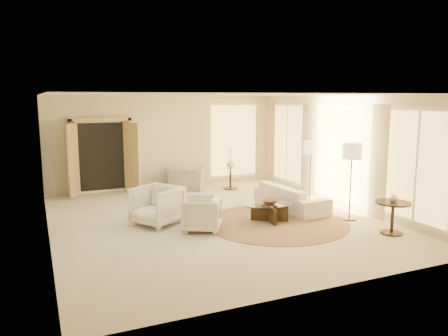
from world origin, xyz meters
name	(u,v)px	position (x,y,z in m)	size (l,w,h in m)	color
room	(215,159)	(0.00, 0.00, 1.40)	(7.04, 8.04, 2.83)	beige
windows_right	(338,152)	(3.45, 0.10, 1.35)	(0.10, 6.40, 2.40)	#FFC966
window_back_corner	(234,141)	(2.30, 3.95, 1.35)	(1.70, 0.10, 2.40)	#FFC966
curtains_right	(316,151)	(3.40, 1.00, 1.30)	(0.06, 5.20, 2.60)	tan
french_doors	(102,157)	(-1.90, 3.82, 1.07)	(1.95, 0.66, 2.16)	tan
area_rug	(275,222)	(1.13, -0.77, 0.01)	(3.20, 3.20, 0.01)	#493020
sofa	(291,197)	(2.06, 0.09, 0.31)	(2.11, 0.82, 0.62)	silver
armchair_left	(157,204)	(-1.30, 0.15, 0.46)	(0.90, 0.84, 0.93)	silver
armchair_right	(202,212)	(-0.56, -0.64, 0.39)	(0.75, 0.70, 0.77)	silver
accent_chair	(186,174)	(0.47, 3.40, 0.45)	(1.04, 0.67, 0.91)	gray
coffee_table	(270,210)	(1.07, -0.61, 0.26)	(1.46, 1.46, 0.41)	black
end_table	(393,212)	(2.90, -2.40, 0.45)	(0.70, 0.70, 0.66)	black
side_table	(230,176)	(1.71, 2.92, 0.40)	(0.57, 0.57, 0.66)	black
floor_lamp_near	(311,151)	(2.90, 0.50, 1.38)	(0.39, 0.39, 1.62)	black
floor_lamp_far	(352,155)	(2.79, -1.22, 1.49)	(0.42, 0.42, 1.75)	black
bowl	(270,201)	(1.07, -0.61, 0.45)	(0.37, 0.37, 0.09)	brown
end_vase	(394,198)	(2.90, -2.40, 0.75)	(0.17, 0.17, 0.18)	silver
side_vase	(230,163)	(1.71, 2.92, 0.78)	(0.24, 0.24, 0.25)	silver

